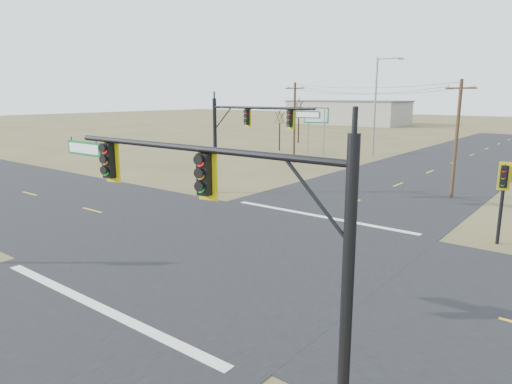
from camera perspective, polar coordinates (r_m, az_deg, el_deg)
ground at (r=21.54m, az=-2.19°, el=-7.20°), size 320.00×320.00×0.00m
road_ew at (r=21.54m, az=-2.19°, el=-7.18°), size 160.00×14.00×0.02m
road_ns at (r=21.53m, az=-2.19°, el=-7.17°), size 14.00×160.00×0.02m
stop_bar_near at (r=16.94m, az=-19.23°, el=-13.31°), size 12.00×0.40×0.01m
stop_bar_far at (r=27.43m, az=7.96°, el=-3.01°), size 12.00×0.40×0.01m
mast_arm_near at (r=11.48m, az=-6.25°, el=-0.24°), size 10.33×0.49×6.38m
mast_arm_far at (r=31.38m, az=-1.09°, el=8.14°), size 8.84×0.46×6.86m
pedestal_signal_ne at (r=24.42m, az=28.51°, el=0.90°), size 0.65×0.56×4.06m
utility_pole_near at (r=34.30m, az=23.78°, el=6.31°), size 2.00×0.24×8.15m
utility_pole_far at (r=48.77m, az=4.83°, el=8.81°), size 2.03×0.54×8.40m
highway_sign at (r=56.41m, az=7.53°, el=8.79°), size 2.79×1.28×5.65m
streetlight_c at (r=55.30m, az=14.93°, el=10.85°), size 3.17×0.46×11.31m
bare_tree_a at (r=59.49m, az=2.98°, el=9.46°), size 2.67×2.67×5.64m
bare_tree_b at (r=69.46m, az=5.39°, el=10.87°), size 2.99×2.99×7.22m
warehouse_left at (r=118.23m, az=11.37°, el=9.67°), size 28.00×14.00×5.50m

